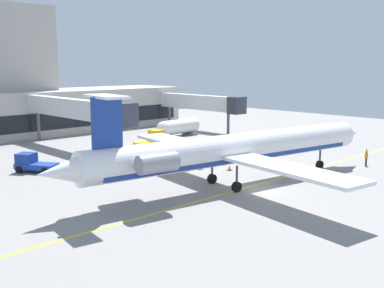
% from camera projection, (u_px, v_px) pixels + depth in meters
% --- Properties ---
extents(ground, '(120.00, 120.00, 0.11)m').
position_uv_depth(ground, '(261.00, 191.00, 40.13)').
color(ground, gray).
extents(jet_bridge_west, '(2.40, 18.27, 5.87)m').
position_uv_depth(jet_bridge_west, '(203.00, 103.00, 76.55)').
color(jet_bridge_west, silver).
rests_on(jet_bridge_west, ground).
extents(jet_bridge_east, '(2.40, 23.43, 6.59)m').
position_uv_depth(jet_bridge_east, '(77.00, 109.00, 57.72)').
color(jet_bridge_east, silver).
rests_on(jet_bridge_east, ground).
extents(regional_jet, '(34.93, 27.22, 8.54)m').
position_uv_depth(regional_jet, '(233.00, 149.00, 40.89)').
color(regional_jet, white).
rests_on(regional_jet, ground).
extents(baggage_tug, '(4.18, 2.05, 2.34)m').
position_uv_depth(baggage_tug, '(152.00, 140.00, 59.96)').
color(baggage_tug, '#E5B20C').
rests_on(baggage_tug, ground).
extents(pushback_tractor, '(3.73, 4.45, 1.88)m').
position_uv_depth(pushback_tractor, '(33.00, 163.00, 46.85)').
color(pushback_tractor, '#19389E').
rests_on(pushback_tractor, ground).
extents(fuel_tank, '(8.26, 2.26, 2.51)m').
position_uv_depth(fuel_tank, '(179.00, 127.00, 70.48)').
color(fuel_tank, white).
rests_on(fuel_tank, ground).
extents(marshaller, '(0.78, 0.46, 1.86)m').
position_uv_depth(marshaller, '(366.00, 157.00, 49.85)').
color(marshaller, '#191E33').
rests_on(marshaller, ground).
extents(safety_cone_alpha, '(0.47, 0.47, 0.55)m').
position_uv_depth(safety_cone_alpha, '(214.00, 156.00, 53.62)').
color(safety_cone_alpha, orange).
rests_on(safety_cone_alpha, ground).
extents(safety_cone_bravo, '(0.47, 0.47, 0.55)m').
position_uv_depth(safety_cone_bravo, '(230.00, 168.00, 47.57)').
color(safety_cone_bravo, orange).
rests_on(safety_cone_bravo, ground).
extents(safety_cone_charlie, '(0.47, 0.47, 0.55)m').
position_uv_depth(safety_cone_charlie, '(200.00, 167.00, 48.04)').
color(safety_cone_charlie, orange).
rests_on(safety_cone_charlie, ground).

